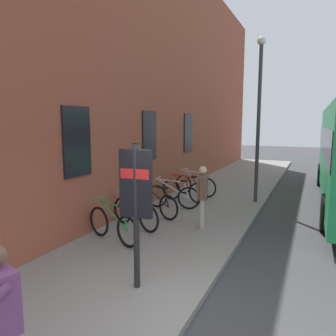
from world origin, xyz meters
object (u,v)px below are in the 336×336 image
(bicycle_under_window, at_px, (195,185))
(bicycle_end_of_row, at_px, (135,213))
(bicycle_leaning_wall, at_px, (173,196))
(transit_info_sign, at_px, (136,193))
(bicycle_by_door, at_px, (113,225))
(bicycle_nearest_sign, at_px, (185,190))
(pedestrian_crossing_street, at_px, (203,190))
(street_lamp, at_px, (259,107))
(bicycle_beside_lamp, at_px, (155,203))

(bicycle_under_window, bearing_deg, bicycle_end_of_row, 177.85)
(bicycle_leaning_wall, xyz_separation_m, bicycle_under_window, (1.99, -0.04, 0.00))
(transit_info_sign, bearing_deg, bicycle_by_door, 44.96)
(bicycle_nearest_sign, distance_m, pedestrian_crossing_street, 2.79)
(transit_info_sign, bearing_deg, street_lamp, -6.77)
(bicycle_end_of_row, height_order, street_lamp, street_lamp)
(transit_info_sign, xyz_separation_m, street_lamp, (6.70, -0.80, 1.62))
(bicycle_by_door, height_order, bicycle_beside_lamp, same)
(bicycle_nearest_sign, bearing_deg, bicycle_by_door, 178.53)
(bicycle_under_window, distance_m, pedestrian_crossing_street, 3.68)
(transit_info_sign, relative_size, street_lamp, 0.44)
(bicycle_leaning_wall, distance_m, street_lamp, 4.12)
(bicycle_under_window, bearing_deg, bicycle_leaning_wall, 178.75)
(bicycle_nearest_sign, distance_m, bicycle_under_window, 1.02)
(transit_info_sign, relative_size, pedestrian_crossing_street, 1.49)
(bicycle_under_window, height_order, pedestrian_crossing_street, pedestrian_crossing_street)
(bicycle_beside_lamp, xyz_separation_m, pedestrian_crossing_street, (-0.33, -1.54, 0.59))
(bicycle_nearest_sign, distance_m, transit_info_sign, 5.99)
(bicycle_leaning_wall, distance_m, bicycle_nearest_sign, 0.96)
(bicycle_under_window, relative_size, pedestrian_crossing_street, 1.08)
(bicycle_beside_lamp, bearing_deg, bicycle_end_of_row, 178.96)
(bicycle_under_window, relative_size, street_lamp, 0.32)
(bicycle_beside_lamp, bearing_deg, pedestrian_crossing_street, -102.14)
(street_lamp, bearing_deg, bicycle_nearest_sign, 114.41)
(bicycle_end_of_row, relative_size, bicycle_beside_lamp, 0.99)
(bicycle_beside_lamp, bearing_deg, bicycle_under_window, -2.56)
(bicycle_nearest_sign, height_order, bicycle_under_window, same)
(pedestrian_crossing_street, bearing_deg, bicycle_end_of_row, 116.61)
(bicycle_end_of_row, xyz_separation_m, pedestrian_crossing_street, (0.78, -1.56, 0.59))
(bicycle_beside_lamp, bearing_deg, street_lamp, -37.94)
(bicycle_end_of_row, relative_size, street_lamp, 0.31)
(bicycle_nearest_sign, height_order, pedestrian_crossing_street, pedestrian_crossing_street)
(bicycle_leaning_wall, xyz_separation_m, pedestrian_crossing_street, (-1.36, -1.45, 0.59))
(bicycle_beside_lamp, bearing_deg, bicycle_nearest_sign, -3.32)
(transit_info_sign, bearing_deg, bicycle_nearest_sign, 14.10)
(pedestrian_crossing_street, xyz_separation_m, street_lamp, (3.33, -0.80, 2.23))
(bicycle_by_door, relative_size, street_lamp, 0.31)
(bicycle_by_door, relative_size, bicycle_nearest_sign, 0.96)
(bicycle_beside_lamp, relative_size, transit_info_sign, 0.71)
(bicycle_under_window, bearing_deg, pedestrian_crossing_street, -157.28)
(bicycle_nearest_sign, xyz_separation_m, street_lamp, (1.01, -2.23, 2.83))
(pedestrian_crossing_street, bearing_deg, bicycle_leaning_wall, 46.69)
(bicycle_leaning_wall, relative_size, bicycle_under_window, 1.00)
(bicycle_by_door, bearing_deg, bicycle_beside_lamp, 0.25)
(bicycle_end_of_row, xyz_separation_m, bicycle_leaning_wall, (2.14, -0.11, 0.00))
(bicycle_nearest_sign, bearing_deg, bicycle_under_window, -1.08)
(transit_info_sign, height_order, pedestrian_crossing_street, transit_info_sign)
(bicycle_beside_lamp, distance_m, bicycle_under_window, 3.02)
(bicycle_beside_lamp, height_order, street_lamp, street_lamp)
(bicycle_leaning_wall, distance_m, pedestrian_crossing_street, 2.07)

